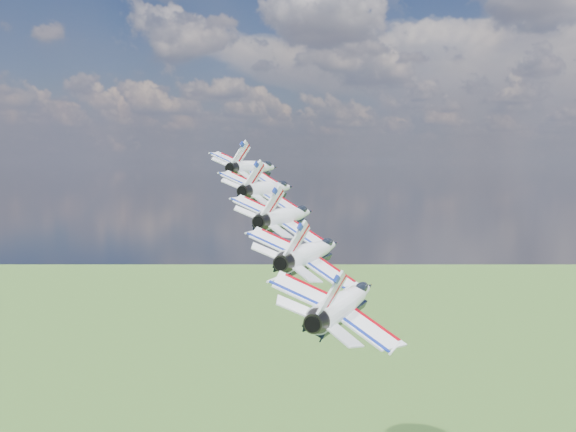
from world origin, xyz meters
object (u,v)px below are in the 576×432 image
Objects in this scene: jet_4 at (346,302)px; jet_0 at (255,168)px; jet_1 at (270,189)px; jet_2 at (288,216)px; jet_3 at (312,252)px.

jet_0 is at bearing 125.51° from jet_4.
jet_4 is at bearing -54.49° from jet_1.
jet_0 is at bearing 125.51° from jet_2.
jet_0 reaches higher than jet_4.
jet_0 is 11.57m from jet_1.
jet_1 reaches higher than jet_3.
jet_1 is 34.72m from jet_4.
jet_0 reaches higher than jet_2.
jet_3 is at bearing -54.49° from jet_1.
jet_2 is 1.00× the size of jet_4.
jet_0 is 1.00× the size of jet_3.
jet_4 is (32.62, -30.91, -11.16)m from jet_0.
jet_4 is at bearing -54.49° from jet_3.
jet_3 is 11.57m from jet_4.
jet_1 is at bearing 125.51° from jet_3.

